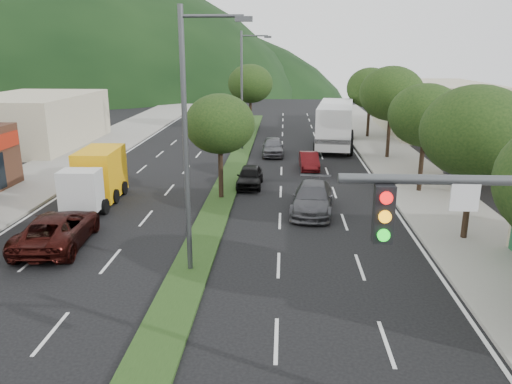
# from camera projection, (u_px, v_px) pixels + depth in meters

# --- Properties ---
(sidewalk_right) EXTENTS (5.00, 90.00, 0.15)m
(sidewalk_right) POSITION_uv_depth(u_px,v_px,m) (408.00, 172.00, 35.50)
(sidewalk_right) COLOR gray
(sidewalk_right) RESTS_ON ground
(sidewalk_left) EXTENTS (6.00, 90.00, 0.15)m
(sidewalk_left) POSITION_uv_depth(u_px,v_px,m) (58.00, 168.00, 36.87)
(sidewalk_left) COLOR gray
(sidewalk_left) RESTS_ON ground
(median) EXTENTS (1.60, 56.00, 0.12)m
(median) POSITION_uv_depth(u_px,v_px,m) (237.00, 161.00, 39.05)
(median) COLOR #1D3714
(median) RESTS_ON ground
(bldg_left_far) EXTENTS (9.00, 14.00, 4.60)m
(bldg_left_far) POSITION_uv_depth(u_px,v_px,m) (34.00, 121.00, 45.22)
(bldg_left_far) COLOR beige
(bldg_left_far) RESTS_ON ground
(bldg_right_far) EXTENTS (10.00, 16.00, 5.20)m
(bldg_right_far) POSITION_uv_depth(u_px,v_px,m) (434.00, 108.00, 52.67)
(bldg_right_far) COLOR beige
(bldg_right_far) RESTS_ON ground
(tree_r_b) EXTENTS (4.80, 4.80, 6.94)m
(tree_r_b) POSITION_uv_depth(u_px,v_px,m) (476.00, 132.00, 21.68)
(tree_r_b) COLOR black
(tree_r_b) RESTS_ON sidewalk_right
(tree_r_c) EXTENTS (4.40, 4.40, 6.48)m
(tree_r_c) POSITION_uv_depth(u_px,v_px,m) (426.00, 115.00, 29.44)
(tree_r_c) COLOR black
(tree_r_c) RESTS_ON sidewalk_right
(tree_r_d) EXTENTS (5.00, 5.00, 7.17)m
(tree_r_d) POSITION_uv_depth(u_px,v_px,m) (392.00, 94.00, 38.92)
(tree_r_d) COLOR black
(tree_r_d) RESTS_ON sidewalk_right
(tree_r_e) EXTENTS (4.60, 4.60, 6.71)m
(tree_r_e) POSITION_uv_depth(u_px,v_px,m) (370.00, 88.00, 48.60)
(tree_r_e) COLOR black
(tree_r_e) RESTS_ON sidewalk_right
(tree_med_near) EXTENTS (4.00, 4.00, 6.02)m
(tree_med_near) POSITION_uv_depth(u_px,v_px,m) (220.00, 124.00, 28.25)
(tree_med_near) COLOR black
(tree_med_near) RESTS_ON median
(tree_med_far) EXTENTS (4.80, 4.80, 6.94)m
(tree_med_far) POSITION_uv_depth(u_px,v_px,m) (250.00, 84.00, 53.05)
(tree_med_far) COLOR black
(tree_med_far) RESTS_ON median
(streetlight_near) EXTENTS (2.60, 0.25, 10.00)m
(streetlight_near) POSITION_uv_depth(u_px,v_px,m) (191.00, 132.00, 18.32)
(streetlight_near) COLOR #47494C
(streetlight_near) RESTS_ON ground
(streetlight_mid) EXTENTS (2.60, 0.25, 10.00)m
(streetlight_mid) POSITION_uv_depth(u_px,v_px,m) (244.00, 85.00, 42.32)
(streetlight_mid) COLOR #47494C
(streetlight_mid) RESTS_ON ground
(suv_maroon) EXTENTS (3.04, 5.82, 1.56)m
(suv_maroon) POSITION_uv_depth(u_px,v_px,m) (57.00, 229.00, 22.20)
(suv_maroon) COLOR black
(suv_maroon) RESTS_ON ground
(car_queue_a) EXTENTS (1.62, 3.90, 1.32)m
(car_queue_a) POSITION_uv_depth(u_px,v_px,m) (250.00, 176.00, 31.96)
(car_queue_a) COLOR black
(car_queue_a) RESTS_ON ground
(car_queue_b) EXTENTS (2.73, 5.47, 1.53)m
(car_queue_b) POSITION_uv_depth(u_px,v_px,m) (313.00, 198.00, 26.93)
(car_queue_b) COLOR #48474C
(car_queue_b) RESTS_ON ground
(car_queue_c) EXTENTS (1.44, 3.82, 1.24)m
(car_queue_c) POSITION_uv_depth(u_px,v_px,m) (309.00, 161.00, 36.56)
(car_queue_c) COLOR #4A0C0F
(car_queue_c) RESTS_ON ground
(car_queue_d) EXTENTS (2.26, 4.81, 1.33)m
(car_queue_d) POSITION_uv_depth(u_px,v_px,m) (339.00, 138.00, 45.97)
(car_queue_d) COLOR black
(car_queue_d) RESTS_ON ground
(car_queue_e) EXTENTS (1.85, 4.37, 1.48)m
(car_queue_e) POSITION_uv_depth(u_px,v_px,m) (273.00, 146.00, 41.47)
(car_queue_e) COLOR #55555A
(car_queue_e) RESTS_ON ground
(box_truck) EXTENTS (2.56, 6.08, 2.95)m
(box_truck) POSITION_uv_depth(u_px,v_px,m) (97.00, 178.00, 28.52)
(box_truck) COLOR silver
(box_truck) RESTS_ON ground
(motorhome) EXTENTS (4.36, 10.50, 3.91)m
(motorhome) POSITION_uv_depth(u_px,v_px,m) (335.00, 124.00, 44.55)
(motorhome) COLOR silver
(motorhome) RESTS_ON ground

